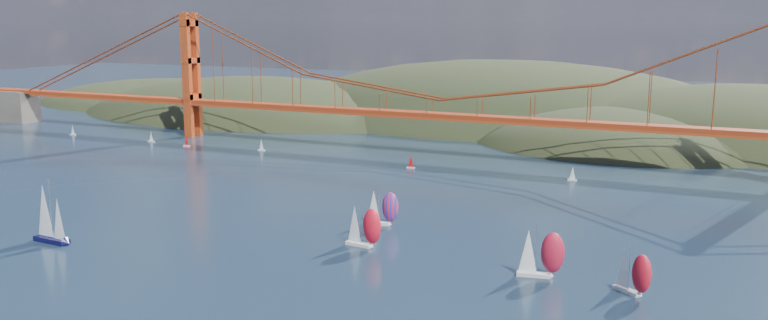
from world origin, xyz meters
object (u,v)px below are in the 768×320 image
at_px(racer_0, 363,226).
at_px(racer_1, 540,253).
at_px(racer_2, 632,271).
at_px(racer_rwb, 382,207).
at_px(sloop_navy, 49,214).

xyz_separation_m(racer_0, racer_1, (42.19, -3.23, 0.12)).
height_order(racer_2, racer_rwb, racer_rwb).
bearing_deg(racer_rwb, racer_1, -31.04).
xyz_separation_m(racer_1, racer_2, (18.41, -2.07, -0.61)).
bearing_deg(racer_0, racer_rwb, 108.53).
xyz_separation_m(sloop_navy, racer_rwb, (64.80, 47.24, -2.07)).
xyz_separation_m(racer_0, racer_2, (60.60, -5.30, -0.49)).
bearing_deg(racer_2, racer_0, -151.64).
bearing_deg(sloop_navy, racer_0, 25.67).
height_order(sloop_navy, racer_rwb, sloop_navy).
relative_size(sloop_navy, racer_1, 1.41).
bearing_deg(racer_0, racer_1, 1.90).
distance_m(racer_2, racer_rwb, 69.03).
height_order(sloop_navy, racer_0, sloop_navy).
xyz_separation_m(racer_1, racer_rwb, (-46.28, 22.02, -0.44)).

